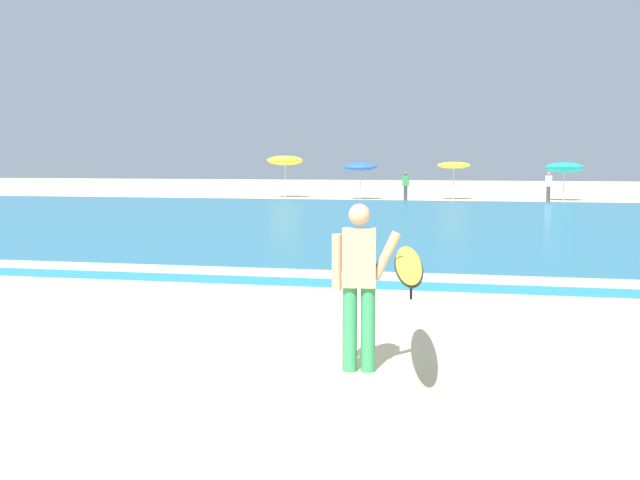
{
  "coord_description": "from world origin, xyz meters",
  "views": [
    {
      "loc": [
        3.38,
        -8.84,
        2.17
      ],
      "look_at": [
        0.87,
        1.8,
        1.1
      ],
      "focal_mm": 45.94,
      "sensor_mm": 36.0,
      "label": 1
    }
  ],
  "objects_px": {
    "surfer_with_board": "(382,272)",
    "beach_umbrella_2": "(454,165)",
    "beachgoer_near_row_left": "(406,186)",
    "beach_umbrella_0": "(285,160)",
    "beach_umbrella_1": "(360,167)",
    "beach_umbrella_3": "(564,168)",
    "beachgoer_near_row_mid": "(548,186)"
  },
  "relations": [
    {
      "from": "beach_umbrella_1",
      "to": "beachgoer_near_row_left",
      "type": "relative_size",
      "value": 1.33
    },
    {
      "from": "beach_umbrella_1",
      "to": "beach_umbrella_3",
      "type": "relative_size",
      "value": 1.0
    },
    {
      "from": "surfer_with_board",
      "to": "beachgoer_near_row_mid",
      "type": "distance_m",
      "value": 35.38
    },
    {
      "from": "surfer_with_board",
      "to": "beach_umbrella_0",
      "type": "height_order",
      "value": "beach_umbrella_0"
    },
    {
      "from": "beach_umbrella_2",
      "to": "beach_umbrella_3",
      "type": "bearing_deg",
      "value": 0.25
    },
    {
      "from": "surfer_with_board",
      "to": "beach_umbrella_0",
      "type": "distance_m",
      "value": 39.71
    },
    {
      "from": "surfer_with_board",
      "to": "beachgoer_near_row_mid",
      "type": "height_order",
      "value": "surfer_with_board"
    },
    {
      "from": "beach_umbrella_1",
      "to": "beach_umbrella_2",
      "type": "height_order",
      "value": "beach_umbrella_1"
    },
    {
      "from": "surfer_with_board",
      "to": "beach_umbrella_2",
      "type": "bearing_deg",
      "value": 92.94
    },
    {
      "from": "beach_umbrella_0",
      "to": "beach_umbrella_1",
      "type": "height_order",
      "value": "beach_umbrella_0"
    },
    {
      "from": "surfer_with_board",
      "to": "beach_umbrella_1",
      "type": "height_order",
      "value": "beach_umbrella_1"
    },
    {
      "from": "beach_umbrella_2",
      "to": "beachgoer_near_row_mid",
      "type": "relative_size",
      "value": 1.32
    },
    {
      "from": "beach_umbrella_2",
      "to": "beachgoer_near_row_left",
      "type": "relative_size",
      "value": 1.32
    },
    {
      "from": "beach_umbrella_2",
      "to": "beachgoer_near_row_left",
      "type": "distance_m",
      "value": 3.97
    },
    {
      "from": "beach_umbrella_0",
      "to": "beachgoer_near_row_mid",
      "type": "distance_m",
      "value": 15.04
    },
    {
      "from": "beach_umbrella_1",
      "to": "beach_umbrella_3",
      "type": "distance_m",
      "value": 10.96
    },
    {
      "from": "beach_umbrella_0",
      "to": "beach_umbrella_1",
      "type": "xyz_separation_m",
      "value": [
        4.71,
        -1.34,
        -0.34
      ]
    },
    {
      "from": "beach_umbrella_0",
      "to": "beach_umbrella_1",
      "type": "distance_m",
      "value": 4.91
    },
    {
      "from": "surfer_with_board",
      "to": "beachgoer_near_row_mid",
      "type": "relative_size",
      "value": 1.73
    },
    {
      "from": "surfer_with_board",
      "to": "beach_umbrella_2",
      "type": "relative_size",
      "value": 1.31
    },
    {
      "from": "beach_umbrella_3",
      "to": "beach_umbrella_2",
      "type": "bearing_deg",
      "value": -179.75
    },
    {
      "from": "beachgoer_near_row_left",
      "to": "beachgoer_near_row_mid",
      "type": "bearing_deg",
      "value": 6.52
    },
    {
      "from": "beach_umbrella_0",
      "to": "beach_umbrella_2",
      "type": "distance_m",
      "value": 9.78
    },
    {
      "from": "beach_umbrella_1",
      "to": "beachgoer_near_row_mid",
      "type": "xyz_separation_m",
      "value": [
        10.03,
        -1.34,
        -0.96
      ]
    },
    {
      "from": "beach_umbrella_3",
      "to": "beachgoer_near_row_left",
      "type": "relative_size",
      "value": 1.33
    },
    {
      "from": "surfer_with_board",
      "to": "beachgoer_near_row_mid",
      "type": "xyz_separation_m",
      "value": [
        3.04,
        35.25,
        -0.19
      ]
    },
    {
      "from": "beach_umbrella_3",
      "to": "beachgoer_near_row_left",
      "type": "xyz_separation_m",
      "value": [
        -8.11,
        -3.12,
        -0.94
      ]
    },
    {
      "from": "beach_umbrella_1",
      "to": "beach_umbrella_0",
      "type": "bearing_deg",
      "value": 164.07
    },
    {
      "from": "beachgoer_near_row_mid",
      "to": "beach_umbrella_3",
      "type": "bearing_deg",
      "value": 68.93
    },
    {
      "from": "beach_umbrella_0",
      "to": "beach_umbrella_1",
      "type": "relative_size",
      "value": 1.17
    },
    {
      "from": "beach_umbrella_0",
      "to": "beach_umbrella_3",
      "type": "bearing_deg",
      "value": -1.42
    },
    {
      "from": "surfer_with_board",
      "to": "beachgoer_near_row_left",
      "type": "bearing_deg",
      "value": 96.93
    }
  ]
}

